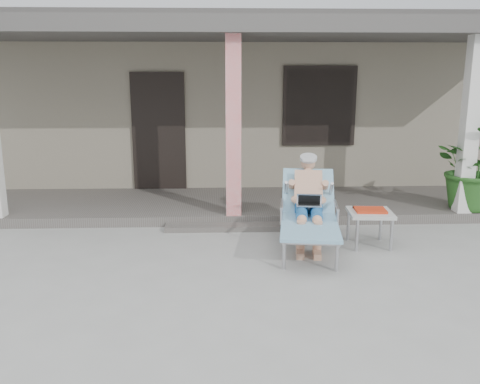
{
  "coord_description": "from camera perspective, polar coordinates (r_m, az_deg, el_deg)",
  "views": [
    {
      "loc": [
        -0.19,
        -5.24,
        2.2
      ],
      "look_at": [
        0.04,
        0.6,
        0.85
      ],
      "focal_mm": 38.0,
      "sensor_mm": 36.0,
      "label": 1
    }
  ],
  "objects": [
    {
      "name": "porch_deck",
      "position": [
        8.51,
        -0.87,
        -1.44
      ],
      "size": [
        10.0,
        2.0,
        0.15
      ],
      "primitive_type": "cube",
      "color": "#605B56",
      "rests_on": "ground"
    },
    {
      "name": "side_table",
      "position": [
        6.84,
        14.4,
        -2.47
      ],
      "size": [
        0.6,
        0.6,
        0.5
      ],
      "rotation": [
        0.0,
        0.0,
        -0.08
      ],
      "color": "#B7B7B2",
      "rests_on": "ground"
    },
    {
      "name": "potted_palm",
      "position": [
        8.62,
        24.9,
        2.52
      ],
      "size": [
        1.43,
        1.32,
        1.32
      ],
      "primitive_type": "imported",
      "rotation": [
        0.0,
        0.0,
        -0.28
      ],
      "color": "#26591E",
      "rests_on": "porch_deck"
    },
    {
      "name": "porch_overhang",
      "position": [
        8.2,
        -0.93,
        17.13
      ],
      "size": [
        10.0,
        2.3,
        2.85
      ],
      "color": "silver",
      "rests_on": "porch_deck"
    },
    {
      "name": "lounger",
      "position": [
        6.63,
        7.79,
        0.2
      ],
      "size": [
        0.94,
        1.91,
        1.21
      ],
      "rotation": [
        0.0,
        0.0,
        -0.14
      ],
      "color": "#B7B7BC",
      "rests_on": "ground"
    },
    {
      "name": "porch_step",
      "position": [
        7.41,
        -0.66,
        -3.94
      ],
      "size": [
        2.0,
        0.3,
        0.07
      ],
      "primitive_type": "cube",
      "color": "#605B56",
      "rests_on": "ground"
    },
    {
      "name": "house",
      "position": [
        11.75,
        -1.31,
        10.42
      ],
      "size": [
        10.4,
        5.4,
        3.3
      ],
      "color": "gray",
      "rests_on": "ground"
    },
    {
      "name": "ground",
      "position": [
        5.68,
        -0.14,
        -9.76
      ],
      "size": [
        60.0,
        60.0,
        0.0
      ],
      "primitive_type": "plane",
      "color": "#9E9E99",
      "rests_on": "ground"
    }
  ]
}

